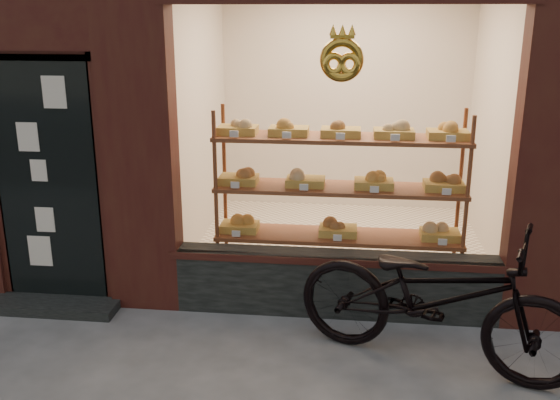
# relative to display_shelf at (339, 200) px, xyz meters

# --- Properties ---
(display_shelf) EXTENTS (2.20, 0.45, 1.70)m
(display_shelf) POSITION_rel_display_shelf_xyz_m (0.00, 0.00, 0.00)
(display_shelf) COLOR brown
(display_shelf) RESTS_ON ground
(bicycle) EXTENTS (2.18, 1.36, 1.08)m
(bicycle) POSITION_rel_display_shelf_xyz_m (0.73, -1.15, -0.35)
(bicycle) COLOR black
(bicycle) RESTS_ON ground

